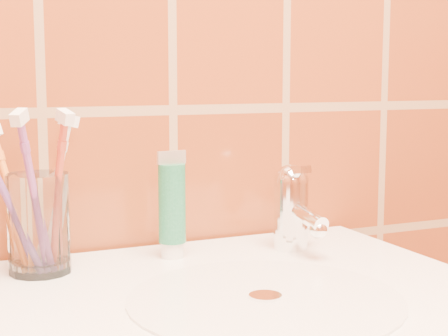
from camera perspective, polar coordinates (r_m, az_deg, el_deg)
name	(u,v)px	position (r m, az deg, el deg)	size (l,w,h in m)	color
glass_tumbler	(39,223)	(0.87, -15.12, -4.47)	(0.08, 0.08, 0.12)	white
toothpaste_tube	(172,208)	(0.91, -4.34, -3.34)	(0.04, 0.04, 0.14)	white
faucet	(293,204)	(0.96, 5.73, -3.02)	(0.05, 0.11, 0.12)	white
toothbrush_0	(35,197)	(0.83, -15.46, -2.32)	(0.06, 0.08, 0.21)	#83428E
toothbrush_1	(9,202)	(0.85, -17.44, -2.72)	(0.10, 0.03, 0.19)	#704696
toothbrush_2	(54,193)	(0.88, -13.97, -2.04)	(0.07, 0.03, 0.20)	silver
toothbrush_3	(56,194)	(0.84, -13.76, -2.14)	(0.04, 0.07, 0.21)	#B43C26
toothbrush_4	(13,200)	(0.89, -17.13, -2.55)	(0.06, 0.09, 0.18)	orange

